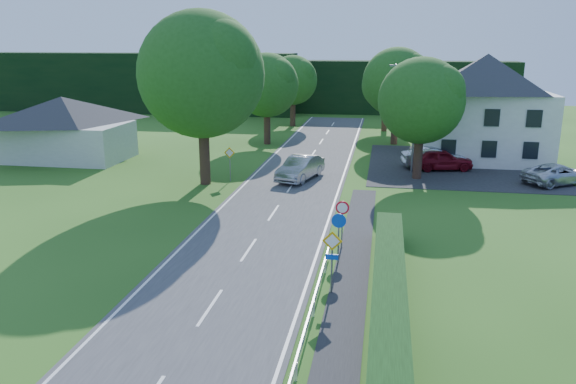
% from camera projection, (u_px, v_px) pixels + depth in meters
% --- Properties ---
extents(road, '(7.00, 80.00, 0.04)m').
position_uv_depth(road, '(280.00, 203.00, 34.10)').
color(road, '#3D3D40').
rests_on(road, ground).
extents(footpath, '(1.50, 44.00, 0.04)m').
position_uv_depth(footpath, '(333.00, 384.00, 16.16)').
color(footpath, '#252528').
rests_on(footpath, ground).
extents(parking_pad, '(14.00, 16.00, 0.04)m').
position_uv_depth(parking_pad, '(459.00, 166.00, 44.48)').
color(parking_pad, '#252528').
rests_on(parking_pad, ground).
extents(line_edge_left, '(0.12, 80.00, 0.01)m').
position_uv_depth(line_edge_left, '(228.00, 201.00, 34.63)').
color(line_edge_left, white).
rests_on(line_edge_left, road).
extents(line_edge_right, '(0.12, 80.00, 0.01)m').
position_uv_depth(line_edge_right, '(333.00, 206.00, 33.55)').
color(line_edge_right, white).
rests_on(line_edge_right, road).
extents(line_centre, '(0.12, 80.00, 0.01)m').
position_uv_depth(line_centre, '(280.00, 203.00, 34.09)').
color(line_centre, white).
rests_on(line_centre, road).
extents(tree_main, '(9.40, 9.40, 11.64)m').
position_uv_depth(tree_main, '(202.00, 99.00, 37.38)').
color(tree_main, '#215218').
rests_on(tree_main, ground).
extents(tree_left_far, '(7.00, 7.00, 8.58)m').
position_uv_depth(tree_left_far, '(267.00, 99.00, 52.84)').
color(tree_left_far, '#215218').
rests_on(tree_left_far, ground).
extents(tree_right_far, '(7.40, 7.40, 9.09)m').
position_uv_depth(tree_right_far, '(396.00, 96.00, 52.69)').
color(tree_right_far, '#215218').
rests_on(tree_right_far, ground).
extents(tree_left_back, '(6.60, 6.60, 8.07)m').
position_uv_depth(tree_left_back, '(293.00, 91.00, 64.24)').
color(tree_left_back, '#215218').
rests_on(tree_left_back, ground).
extents(tree_right_back, '(6.20, 6.20, 7.56)m').
position_uv_depth(tree_right_back, '(385.00, 96.00, 60.67)').
color(tree_right_back, '#215218').
rests_on(tree_right_back, ground).
extents(tree_right_mid, '(7.00, 7.00, 8.58)m').
position_uv_depth(tree_right_mid, '(420.00, 119.00, 39.19)').
color(tree_right_mid, '#215218').
rests_on(tree_right_mid, ground).
extents(treeline_left, '(44.00, 6.00, 8.00)m').
position_uv_depth(treeline_left, '(137.00, 83.00, 77.64)').
color(treeline_left, black).
rests_on(treeline_left, ground).
extents(treeline_right, '(30.00, 5.00, 7.00)m').
position_uv_depth(treeline_right, '(401.00, 88.00, 75.63)').
color(treeline_right, black).
rests_on(treeline_right, ground).
extents(bungalow_left, '(11.00, 6.50, 5.20)m').
position_uv_depth(bungalow_left, '(64.00, 127.00, 46.21)').
color(bungalow_left, '#B3B3AF').
rests_on(bungalow_left, ground).
extents(house_white, '(10.60, 8.40, 8.60)m').
position_uv_depth(house_white, '(484.00, 106.00, 45.87)').
color(house_white, silver).
rests_on(house_white, ground).
extents(streetlight, '(2.03, 0.18, 8.00)m').
position_uv_depth(streetlight, '(413.00, 113.00, 41.12)').
color(streetlight, slate).
rests_on(streetlight, ground).
extents(sign_priority_right, '(0.78, 0.09, 2.59)m').
position_uv_depth(sign_priority_right, '(332.00, 251.00, 21.49)').
color(sign_priority_right, slate).
rests_on(sign_priority_right, ground).
extents(sign_roundabout, '(0.64, 0.08, 2.37)m').
position_uv_depth(sign_roundabout, '(339.00, 229.00, 24.38)').
color(sign_roundabout, slate).
rests_on(sign_roundabout, ground).
extents(sign_speed_limit, '(0.64, 0.11, 2.37)m').
position_uv_depth(sign_speed_limit, '(342.00, 213.00, 26.25)').
color(sign_speed_limit, slate).
rests_on(sign_speed_limit, ground).
extents(sign_priority_left, '(0.78, 0.09, 2.44)m').
position_uv_depth(sign_priority_left, '(230.00, 157.00, 39.14)').
color(sign_priority_left, slate).
rests_on(sign_priority_left, ground).
extents(moving_car, '(3.04, 5.33, 1.66)m').
position_uv_depth(moving_car, '(300.00, 168.00, 39.76)').
color(moving_car, '#A3A2A6').
rests_on(moving_car, road).
extents(motorcycle, '(0.67, 1.90, 1.00)m').
position_uv_depth(motorcycle, '(316.00, 161.00, 43.67)').
color(motorcycle, black).
rests_on(motorcycle, road).
extents(parked_car_red, '(4.98, 2.83, 1.60)m').
position_uv_depth(parked_car_red, '(441.00, 159.00, 42.77)').
color(parked_car_red, maroon).
rests_on(parked_car_red, parking_pad).
extents(parked_car_silver_a, '(5.11, 2.47, 1.62)m').
position_uv_depth(parked_car_silver_a, '(434.00, 157.00, 43.45)').
color(parked_car_silver_a, '#ACACB0').
rests_on(parked_car_silver_a, parking_pad).
extents(parked_car_silver_b, '(5.48, 4.60, 1.39)m').
position_uv_depth(parked_car_silver_b, '(558.00, 174.00, 38.56)').
color(parked_car_silver_b, silver).
rests_on(parked_car_silver_b, parking_pad).
extents(parasol, '(1.99, 2.02, 1.69)m').
position_uv_depth(parasol, '(459.00, 150.00, 46.12)').
color(parasol, red).
rests_on(parasol, parking_pad).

